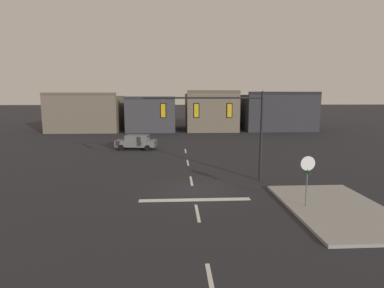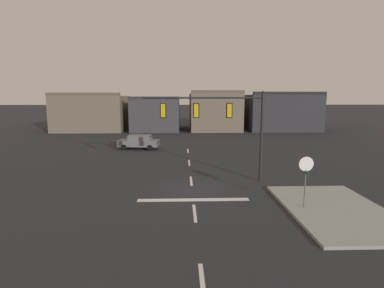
{
  "view_description": "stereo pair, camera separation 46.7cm",
  "coord_description": "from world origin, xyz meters",
  "views": [
    {
      "loc": [
        -1.09,
        -18.86,
        5.87
      ],
      "look_at": [
        0.08,
        2.48,
        2.55
      ],
      "focal_mm": 28.72,
      "sensor_mm": 36.0,
      "label": 1
    },
    {
      "loc": [
        -0.62,
        -18.88,
        5.87
      ],
      "look_at": [
        0.08,
        2.48,
        2.55
      ],
      "focal_mm": 28.72,
      "sensor_mm": 36.0,
      "label": 2
    }
  ],
  "objects": [
    {
      "name": "building_row",
      "position": [
        2.74,
        36.22,
        3.02
      ],
      "size": [
        44.73,
        13.58,
        6.85
      ],
      "color": "#665B4C",
      "rests_on": "ground"
    },
    {
      "name": "ground_plane",
      "position": [
        0.0,
        0.0,
        0.0
      ],
      "size": [
        400.0,
        400.0,
        0.0
      ],
      "primitive_type": "plane",
      "color": "#232328"
    },
    {
      "name": "stop_bar_paint",
      "position": [
        0.0,
        -2.0,
        0.0
      ],
      "size": [
        6.4,
        0.5,
        0.01
      ],
      "primitive_type": "cube",
      "color": "silver",
      "rests_on": "ground"
    },
    {
      "name": "lane_centreline",
      "position": [
        0.0,
        2.0,
        0.0
      ],
      "size": [
        0.16,
        26.4,
        0.01
      ],
      "color": "silver",
      "rests_on": "ground"
    },
    {
      "name": "car_lot_nearside",
      "position": [
        -5.45,
        15.31,
        0.86
      ],
      "size": [
        4.6,
        2.31,
        1.61
      ],
      "color": "slate",
      "rests_on": "ground"
    },
    {
      "name": "signal_mast_near_side",
      "position": [
        2.1,
        2.02,
        4.4
      ],
      "size": [
        8.2,
        0.61,
        6.24
      ],
      "color": "black",
      "rests_on": "ground"
    },
    {
      "name": "stop_sign",
      "position": [
        5.73,
        -3.73,
        2.14
      ],
      "size": [
        0.76,
        0.64,
        2.83
      ],
      "color": "#56565B",
      "rests_on": "ground"
    },
    {
      "name": "sidewalk_near_corner",
      "position": [
        7.32,
        -4.0,
        0.07
      ],
      "size": [
        5.0,
        8.0,
        0.15
      ],
      "primitive_type": "cube",
      "color": "gray",
      "rests_on": "ground"
    }
  ]
}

